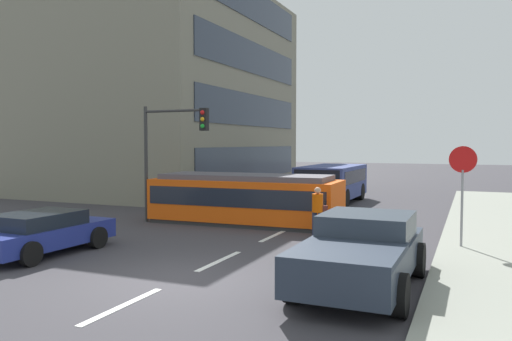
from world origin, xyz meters
TOP-DOWN VIEW (x-y plane):
  - ground_plane at (0.00, 10.00)m, footprint 120.00×120.00m
  - sidewalk_curb_right at (6.80, 6.00)m, footprint 3.20×36.00m
  - lane_stripe_0 at (0.00, -2.00)m, footprint 0.16×2.40m
  - lane_stripe_1 at (0.00, 2.00)m, footprint 0.16×2.40m
  - lane_stripe_2 at (0.00, 6.00)m, footprint 0.16×2.40m
  - lane_stripe_3 at (0.00, 14.03)m, footprint 0.16×2.40m
  - lane_stripe_4 at (0.00, 20.03)m, footprint 0.16×2.40m
  - corner_building at (-13.66, 18.90)m, footprint 14.57×16.72m
  - streetcar_tram at (-1.97, 8.03)m, footprint 7.36×2.75m
  - city_bus at (-0.68, 16.15)m, footprint 2.60×5.60m
  - pedestrian_crossing at (1.45, 6.20)m, footprint 0.51×0.36m
  - pickup_truck_parked at (3.95, 0.99)m, footprint 2.32×5.02m
  - parked_sedan_near at (-4.96, 0.81)m, footprint 2.05×4.08m
  - parked_sedan_mid at (-4.90, 11.99)m, footprint 2.10×4.09m
  - parked_sedan_far at (-5.75, 17.93)m, footprint 1.99×4.05m
  - stop_sign at (5.82, 5.87)m, footprint 0.76×0.07m
  - traffic_light_mast at (-4.59, 6.87)m, footprint 2.83×0.33m

SIDE VIEW (x-z plane):
  - ground_plane at x=0.00m, z-range 0.00..0.00m
  - lane_stripe_0 at x=0.00m, z-range 0.00..0.01m
  - lane_stripe_1 at x=0.00m, z-range 0.00..0.01m
  - lane_stripe_2 at x=0.00m, z-range 0.00..0.01m
  - lane_stripe_3 at x=0.00m, z-range 0.00..0.01m
  - lane_stripe_4 at x=0.00m, z-range 0.00..0.01m
  - sidewalk_curb_right at x=6.80m, z-range 0.00..0.14m
  - parked_sedan_far at x=-5.75m, z-range 0.03..1.22m
  - parked_sedan_near at x=-4.96m, z-range 0.03..1.22m
  - parked_sedan_mid at x=-4.90m, z-range 0.03..1.22m
  - pickup_truck_parked at x=3.95m, z-range 0.02..1.57m
  - pedestrian_crossing at x=1.45m, z-range 0.11..1.78m
  - streetcar_tram at x=-1.97m, z-range 0.03..1.93m
  - city_bus at x=-0.68m, z-range 0.14..2.06m
  - stop_sign at x=5.82m, z-range 0.75..3.63m
  - traffic_light_mast at x=-4.59m, z-range 0.94..5.47m
  - corner_building at x=-13.66m, z-range 0.00..12.80m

